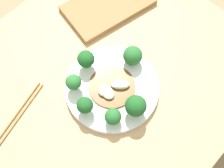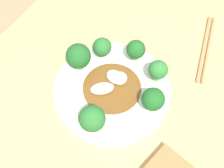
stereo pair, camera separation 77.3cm
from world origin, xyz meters
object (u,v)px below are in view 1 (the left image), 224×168
Objects in this scene: broccoli_south at (86,59)px; broccoli_west at (133,56)px; stirfry_center at (112,87)px; chopsticks at (18,114)px; broccoli_east at (85,105)px; cutting_board at (108,5)px; plate at (112,88)px; broccoli_southeast at (73,82)px; broccoli_north at (136,106)px; broccoli_northeast at (113,117)px.

broccoli_south reaches higher than broccoli_west.
stirfry_center is 0.28m from chopsticks.
broccoli_east is 0.39m from cutting_board.
plate is 0.12m from broccoli_southeast.
broccoli_north is at bearing 83.17° from plate.
plate is at bearing 149.78° from chopsticks.
cutting_board reaches higher than chopsticks.
chopsticks is at bearing -51.43° from broccoli_northeast.
plate is 0.88× the size of cutting_board.
stirfry_center is 0.62× the size of chopsticks.
broccoli_northeast is at bearing 44.76° from plate.
broccoli_north is 0.20m from broccoli_south.
cutting_board is at bearing -170.11° from chopsticks.
plate is at bearing 45.76° from cutting_board.
stirfry_center is (0.00, 0.00, 0.02)m from plate.
broccoli_south is (-0.01, -0.20, -0.00)m from broccoli_north.
broccoli_southeast is 0.33m from cutting_board.
cutting_board is (-0.22, -0.22, -0.02)m from stirfry_center.
broccoli_northeast is at bearing -24.10° from broccoli_north.
broccoli_west is at bearing -177.36° from broccoli_east.
broccoli_east is at bearing 2.64° from broccoli_west.
broccoli_north is (0.01, 0.10, 0.05)m from plate.
stirfry_center is (-0.07, 0.08, -0.03)m from broccoli_southeast.
broccoli_south reaches higher than stirfry_center.
broccoli_south is 0.21× the size of cutting_board.
stirfry_center reaches higher than cutting_board.
broccoli_east is 0.21m from broccoli_west.
broccoli_east is 0.14m from broccoli_south.
chopsticks is (0.14, -0.14, -0.05)m from broccoli_east.
cutting_board is at bearing -118.42° from broccoli_west.
broccoli_north reaches higher than plate.
broccoli_northeast is at bearing 128.57° from chopsticks.
broccoli_east is 0.91× the size of broccoli_south.
plate is 5.08× the size of broccoli_northeast.
plate is 3.69× the size of broccoli_north.
broccoli_south is (-0.07, -0.17, 0.01)m from broccoli_northeast.
chopsticks is (0.23, -0.24, -0.06)m from broccoli_north.
broccoli_northeast is 0.19m from broccoli_west.
cutting_board is (-0.32, -0.22, -0.05)m from broccoli_east.
broccoli_southeast is at bearing 158.68° from chopsticks.
broccoli_west is (-0.11, -0.11, -0.01)m from broccoli_north.
broccoli_west is 0.11m from stirfry_center.
stirfry_center is 0.31m from cutting_board.
broccoli_southeast reaches higher than plate.
broccoli_northeast is (0.06, -0.03, -0.01)m from broccoli_north.
stirfry_center is at bearing 88.71° from broccoli_south.
broccoli_southeast is at bearing -19.26° from broccoli_west.
plate is 0.11m from broccoli_west.
broccoli_north is 1.15× the size of broccoli_west.
broccoli_west is (-0.10, -0.01, 0.05)m from plate.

